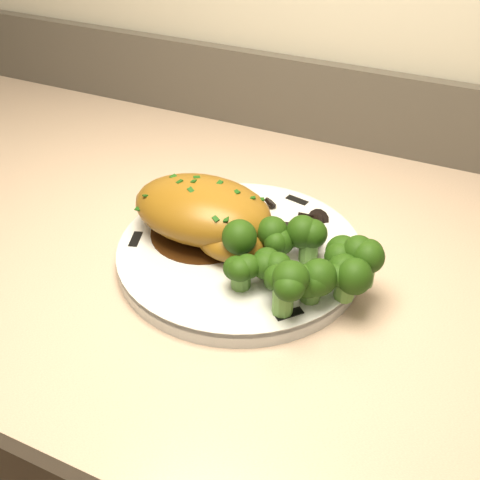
% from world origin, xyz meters
% --- Properties ---
extents(plate, '(0.35, 0.35, 0.02)m').
position_xyz_m(plate, '(-0.29, 1.66, 0.82)').
color(plate, silver).
rests_on(plate, counter).
extents(rim_accent_0, '(0.03, 0.02, 0.00)m').
position_xyz_m(rim_accent_0, '(-0.27, 1.77, 0.83)').
color(rim_accent_0, black).
rests_on(rim_accent_0, plate).
extents(rim_accent_1, '(0.02, 0.03, 0.00)m').
position_xyz_m(rim_accent_1, '(-0.41, 1.62, 0.83)').
color(rim_accent_1, black).
rests_on(rim_accent_1, plate).
extents(rim_accent_2, '(0.03, 0.03, 0.00)m').
position_xyz_m(rim_accent_2, '(-0.20, 1.58, 0.83)').
color(rim_accent_2, black).
rests_on(rim_accent_2, plate).
extents(gravy_pool, '(0.12, 0.12, 0.00)m').
position_xyz_m(gravy_pool, '(-0.34, 1.66, 0.83)').
color(gravy_pool, '#321909').
rests_on(gravy_pool, plate).
extents(chicken_breast, '(0.17, 0.11, 0.06)m').
position_xyz_m(chicken_breast, '(-0.34, 1.66, 0.86)').
color(chicken_breast, '#946219').
rests_on(chicken_breast, plate).
extents(mushroom_pile, '(0.10, 0.07, 0.03)m').
position_xyz_m(mushroom_pile, '(-0.26, 1.71, 0.84)').
color(mushroom_pile, black).
rests_on(mushroom_pile, plate).
extents(broccoli_florets, '(0.16, 0.12, 0.05)m').
position_xyz_m(broccoli_florets, '(-0.21, 1.63, 0.86)').
color(broccoli_florets, '#60923D').
rests_on(broccoli_florets, plate).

